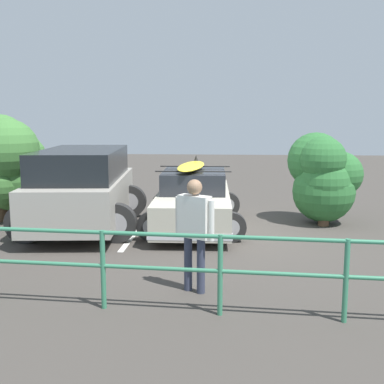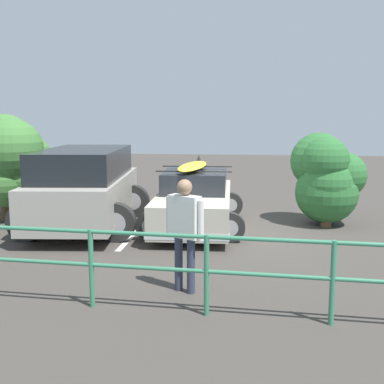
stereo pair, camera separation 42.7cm
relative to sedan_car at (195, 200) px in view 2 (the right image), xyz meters
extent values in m
cube|color=#423D38|center=(-0.79, 0.39, -0.66)|extent=(44.00, 44.00, 0.02)
cube|color=silver|center=(1.29, 0.04, -0.65)|extent=(0.12, 4.47, 0.00)
cube|color=#B7B29E|center=(0.00, 0.04, -0.13)|extent=(1.77, 4.26, 0.69)
cube|color=#23262B|center=(0.00, -0.13, 0.46)|extent=(1.51, 2.06, 0.48)
cube|color=silver|center=(-0.06, 2.10, -0.35)|extent=(1.69, 0.15, 0.14)
cube|color=silver|center=(0.06, -2.02, -0.35)|extent=(1.69, 0.15, 0.14)
cylinder|color=black|center=(-0.88, 1.32, -0.33)|extent=(0.64, 0.18, 0.64)
cylinder|color=#99999E|center=(-0.88, 1.32, -0.33)|extent=(0.35, 0.19, 0.35)
cylinder|color=black|center=(0.81, 1.37, -0.33)|extent=(0.64, 0.18, 0.64)
cylinder|color=#99999E|center=(0.81, 1.37, -0.33)|extent=(0.35, 0.19, 0.35)
cylinder|color=black|center=(-0.81, -1.29, -0.33)|extent=(0.64, 0.18, 0.64)
cylinder|color=#99999E|center=(-0.81, -1.29, -0.33)|extent=(0.35, 0.19, 0.35)
cylinder|color=black|center=(0.88, -1.24, -0.33)|extent=(0.64, 0.18, 0.64)
cylinder|color=#99999E|center=(0.88, -1.24, -0.33)|extent=(0.35, 0.19, 0.35)
cylinder|color=black|center=(-0.01, 0.43, 0.74)|extent=(1.74, 0.08, 0.03)
cylinder|color=black|center=(0.02, -0.68, 0.74)|extent=(1.74, 0.08, 0.03)
ellipsoid|color=yellow|center=(0.08, -0.20, 0.80)|extent=(0.71, 2.41, 0.09)
cone|color=black|center=(0.02, -1.15, 0.92)|extent=(0.10, 0.10, 0.14)
cube|color=#9E998E|center=(2.59, 0.33, 0.09)|extent=(2.28, 4.49, 0.94)
cube|color=black|center=(2.59, 0.33, 0.89)|extent=(2.04, 3.53, 0.67)
cylinder|color=black|center=(2.80, -1.93, 0.19)|extent=(0.76, 0.25, 0.75)
cylinder|color=black|center=(1.51, 1.53, -0.23)|extent=(0.83, 0.22, 0.83)
cylinder|color=#99999E|center=(1.51, 1.53, -0.23)|extent=(0.46, 0.23, 0.46)
cylinder|color=black|center=(3.43, 1.71, -0.23)|extent=(0.83, 0.22, 0.83)
cylinder|color=#99999E|center=(3.43, 1.71, -0.23)|extent=(0.46, 0.23, 0.46)
cylinder|color=black|center=(1.75, -1.06, -0.23)|extent=(0.83, 0.22, 0.83)
cylinder|color=#99999E|center=(1.75, -1.06, -0.23)|extent=(0.46, 0.23, 0.46)
cylinder|color=black|center=(3.67, -0.88, -0.23)|extent=(0.83, 0.22, 0.83)
cylinder|color=#99999E|center=(3.67, -0.88, -0.23)|extent=(0.46, 0.23, 0.46)
cylinder|color=#33384C|center=(-0.40, 4.34, -0.23)|extent=(0.12, 0.12, 0.85)
cylinder|color=#33384C|center=(-0.20, 4.23, -0.23)|extent=(0.12, 0.12, 0.85)
cube|color=silver|center=(-0.30, 4.29, 0.52)|extent=(0.53, 0.41, 0.63)
sphere|color=#9E7556|center=(-0.30, 4.29, 0.96)|extent=(0.23, 0.23, 0.23)
cylinder|color=silver|center=(-0.56, 4.43, 0.49)|extent=(0.09, 0.09, 0.60)
cylinder|color=silver|center=(-0.05, 4.14, 0.49)|extent=(0.09, 0.09, 0.60)
cylinder|color=#387F5B|center=(-2.31, 5.24, -0.09)|extent=(0.07, 0.07, 1.11)
cylinder|color=#387F5B|center=(-0.70, 5.13, -0.09)|extent=(0.07, 0.07, 1.11)
cylinder|color=#387F5B|center=(0.91, 5.02, -0.09)|extent=(0.07, 0.07, 1.11)
cylinder|color=#387F5B|center=(0.91, 5.02, 0.43)|extent=(9.65, 0.74, 0.06)
cylinder|color=#387F5B|center=(0.91, 5.02, -0.04)|extent=(9.65, 0.74, 0.06)
cylinder|color=brown|center=(-3.14, -0.34, -0.42)|extent=(0.26, 0.26, 0.46)
sphere|color=#2D6B33|center=(-3.16, -0.59, 0.16)|extent=(1.52, 1.52, 1.52)
sphere|color=#2D6B33|center=(-3.55, -0.66, 0.58)|extent=(1.12, 1.12, 1.12)
sphere|color=#2D6B33|center=(-2.98, -0.87, 0.89)|extent=(1.39, 1.39, 1.39)
sphere|color=#2D6B33|center=(-3.16, -0.47, 0.39)|extent=(1.26, 1.26, 1.26)
sphere|color=#2D6B33|center=(-3.07, -0.41, 0.96)|extent=(1.11, 1.11, 1.11)
sphere|color=#2D6B33|center=(-3.36, -0.82, 0.36)|extent=(1.05, 1.05, 1.05)
sphere|color=#2D6B33|center=(-3.18, -0.62, 0.20)|extent=(1.30, 1.30, 1.30)
cylinder|color=brown|center=(4.91, -0.33, -0.34)|extent=(0.31, 0.31, 0.62)
sphere|color=#427A38|center=(5.04, -0.74, 1.34)|extent=(1.39, 1.39, 1.39)
sphere|color=#427A38|center=(4.75, -0.97, 0.78)|extent=(1.64, 1.64, 1.64)
sphere|color=#427A38|center=(4.58, -0.43, 0.42)|extent=(1.64, 1.64, 1.64)
sphere|color=#427A38|center=(4.59, -0.12, 1.15)|extent=(1.58, 1.58, 1.58)
sphere|color=#427A38|center=(4.76, 0.00, 0.33)|extent=(1.16, 1.16, 1.16)
camera|label=1|loc=(-0.76, 11.26, 2.00)|focal=45.00mm
camera|label=2|loc=(-1.19, 11.22, 2.00)|focal=45.00mm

